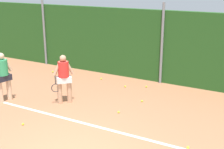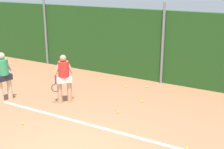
{
  "view_description": "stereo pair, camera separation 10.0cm",
  "coord_description": "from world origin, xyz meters",
  "px_view_note": "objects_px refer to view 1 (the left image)",
  "views": [
    {
      "loc": [
        3.68,
        -4.76,
        3.85
      ],
      "look_at": [
        -0.58,
        3.07,
        1.03
      ],
      "focal_mm": 48.75,
      "sensor_mm": 36.0,
      "label": 1
    },
    {
      "loc": [
        3.77,
        -4.71,
        3.85
      ],
      "look_at": [
        -0.58,
        3.07,
        1.03
      ],
      "focal_mm": 48.75,
      "sensor_mm": 36.0,
      "label": 2
    }
  ],
  "objects_px": {
    "tennis_ball_2": "(53,72)",
    "tennis_ball_6": "(101,79)",
    "tennis_ball_3": "(23,124)",
    "tennis_ball_10": "(188,147)",
    "player_foreground_near": "(3,75)",
    "tennis_ball_11": "(146,87)",
    "tennis_ball_7": "(56,73)",
    "player_midcourt": "(64,77)",
    "tennis_ball_8": "(125,86)",
    "tennis_ball_1": "(119,112)",
    "tennis_ball_5": "(142,101)"
  },
  "relations": [
    {
      "from": "player_midcourt",
      "to": "tennis_ball_3",
      "type": "distance_m",
      "value": 2.03
    },
    {
      "from": "tennis_ball_5",
      "to": "tennis_ball_10",
      "type": "height_order",
      "value": "same"
    },
    {
      "from": "tennis_ball_1",
      "to": "tennis_ball_10",
      "type": "height_order",
      "value": "same"
    },
    {
      "from": "tennis_ball_3",
      "to": "tennis_ball_10",
      "type": "distance_m",
      "value": 4.42
    },
    {
      "from": "tennis_ball_3",
      "to": "tennis_ball_11",
      "type": "height_order",
      "value": "same"
    },
    {
      "from": "tennis_ball_2",
      "to": "tennis_ball_8",
      "type": "xyz_separation_m",
      "value": [
        3.56,
        -0.19,
        0.0
      ]
    },
    {
      "from": "tennis_ball_11",
      "to": "tennis_ball_5",
      "type": "bearing_deg",
      "value": -73.25
    },
    {
      "from": "player_foreground_near",
      "to": "tennis_ball_2",
      "type": "distance_m",
      "value": 3.46
    },
    {
      "from": "tennis_ball_1",
      "to": "tennis_ball_11",
      "type": "height_order",
      "value": "same"
    },
    {
      "from": "tennis_ball_10",
      "to": "player_foreground_near",
      "type": "bearing_deg",
      "value": 179.64
    },
    {
      "from": "tennis_ball_2",
      "to": "tennis_ball_1",
      "type": "bearing_deg",
      "value": -27.89
    },
    {
      "from": "tennis_ball_8",
      "to": "tennis_ball_10",
      "type": "bearing_deg",
      "value": -44.38
    },
    {
      "from": "tennis_ball_1",
      "to": "tennis_ball_5",
      "type": "xyz_separation_m",
      "value": [
        0.28,
        1.13,
        0.0
      ]
    },
    {
      "from": "tennis_ball_6",
      "to": "tennis_ball_7",
      "type": "height_order",
      "value": "same"
    },
    {
      "from": "player_midcourt",
      "to": "tennis_ball_1",
      "type": "xyz_separation_m",
      "value": [
        1.9,
        0.12,
        -0.86
      ]
    },
    {
      "from": "tennis_ball_3",
      "to": "tennis_ball_6",
      "type": "relative_size",
      "value": 1.0
    },
    {
      "from": "player_midcourt",
      "to": "tennis_ball_2",
      "type": "bearing_deg",
      "value": -90.22
    },
    {
      "from": "player_midcourt",
      "to": "tennis_ball_1",
      "type": "relative_size",
      "value": 24.15
    },
    {
      "from": "tennis_ball_2",
      "to": "tennis_ball_6",
      "type": "xyz_separation_m",
      "value": [
        2.32,
        0.18,
        0.0
      ]
    },
    {
      "from": "tennis_ball_2",
      "to": "tennis_ball_7",
      "type": "bearing_deg",
      "value": -17.12
    },
    {
      "from": "tennis_ball_3",
      "to": "tennis_ball_2",
      "type": "bearing_deg",
      "value": 119.68
    },
    {
      "from": "player_midcourt",
      "to": "player_foreground_near",
      "type": "bearing_deg",
      "value": -20.89
    },
    {
      "from": "tennis_ball_7",
      "to": "tennis_ball_8",
      "type": "height_order",
      "value": "same"
    },
    {
      "from": "player_foreground_near",
      "to": "tennis_ball_8",
      "type": "xyz_separation_m",
      "value": [
        2.86,
        3.09,
        -0.88
      ]
    },
    {
      "from": "player_foreground_near",
      "to": "tennis_ball_11",
      "type": "height_order",
      "value": "player_foreground_near"
    },
    {
      "from": "player_midcourt",
      "to": "tennis_ball_7",
      "type": "relative_size",
      "value": 24.15
    },
    {
      "from": "tennis_ball_7",
      "to": "tennis_ball_11",
      "type": "distance_m",
      "value": 4.02
    },
    {
      "from": "player_foreground_near",
      "to": "tennis_ball_5",
      "type": "xyz_separation_m",
      "value": [
        3.97,
        2.08,
        -0.88
      ]
    },
    {
      "from": "tennis_ball_1",
      "to": "tennis_ball_2",
      "type": "xyz_separation_m",
      "value": [
        -4.39,
        2.32,
        0.0
      ]
    },
    {
      "from": "tennis_ball_5",
      "to": "tennis_ball_8",
      "type": "bearing_deg",
      "value": 137.72
    },
    {
      "from": "player_foreground_near",
      "to": "tennis_ball_3",
      "type": "xyz_separation_m",
      "value": [
        1.74,
        -1.02,
        -0.88
      ]
    },
    {
      "from": "player_midcourt",
      "to": "tennis_ball_7",
      "type": "height_order",
      "value": "player_midcourt"
    },
    {
      "from": "tennis_ball_1",
      "to": "tennis_ball_10",
      "type": "distance_m",
      "value": 2.56
    },
    {
      "from": "player_midcourt",
      "to": "tennis_ball_8",
      "type": "distance_m",
      "value": 2.65
    },
    {
      "from": "tennis_ball_3",
      "to": "tennis_ball_7",
      "type": "xyz_separation_m",
      "value": [
        -2.19,
        4.21,
        0.0
      ]
    },
    {
      "from": "player_foreground_near",
      "to": "tennis_ball_6",
      "type": "height_order",
      "value": "player_foreground_near"
    },
    {
      "from": "tennis_ball_7",
      "to": "player_foreground_near",
      "type": "bearing_deg",
      "value": -81.95
    },
    {
      "from": "tennis_ball_3",
      "to": "tennis_ball_10",
      "type": "relative_size",
      "value": 1.0
    },
    {
      "from": "player_foreground_near",
      "to": "tennis_ball_10",
      "type": "height_order",
      "value": "player_foreground_near"
    },
    {
      "from": "tennis_ball_6",
      "to": "player_midcourt",
      "type": "bearing_deg",
      "value": -86.2
    },
    {
      "from": "player_foreground_near",
      "to": "tennis_ball_7",
      "type": "height_order",
      "value": "player_foreground_near"
    },
    {
      "from": "tennis_ball_11",
      "to": "tennis_ball_7",
      "type": "bearing_deg",
      "value": -176.49
    },
    {
      "from": "tennis_ball_7",
      "to": "tennis_ball_8",
      "type": "distance_m",
      "value": 3.32
    },
    {
      "from": "tennis_ball_5",
      "to": "tennis_ball_6",
      "type": "bearing_deg",
      "value": 149.83
    },
    {
      "from": "player_foreground_near",
      "to": "tennis_ball_8",
      "type": "height_order",
      "value": "player_foreground_near"
    },
    {
      "from": "tennis_ball_5",
      "to": "player_midcourt",
      "type": "bearing_deg",
      "value": -150.1
    },
    {
      "from": "tennis_ball_10",
      "to": "tennis_ball_7",
      "type": "bearing_deg",
      "value": 153.57
    },
    {
      "from": "tennis_ball_5",
      "to": "tennis_ball_7",
      "type": "relative_size",
      "value": 1.0
    },
    {
      "from": "player_midcourt",
      "to": "tennis_ball_7",
      "type": "bearing_deg",
      "value": -92.34
    },
    {
      "from": "tennis_ball_2",
      "to": "tennis_ball_11",
      "type": "height_order",
      "value": "same"
    }
  ]
}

